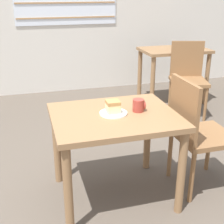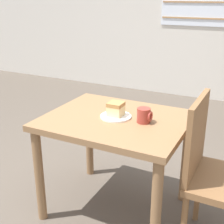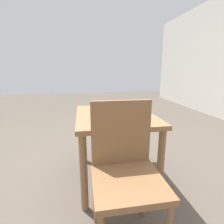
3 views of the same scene
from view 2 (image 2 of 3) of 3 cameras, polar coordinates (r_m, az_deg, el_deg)
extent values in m
plane|color=brown|center=(2.33, -3.94, -17.83)|extent=(14.00, 14.00, 0.00)
cube|color=#AD7F51|center=(4.60, 18.32, 15.88)|extent=(1.49, 0.01, 0.02)
cube|color=#AD7F51|center=(4.59, 18.63, 18.50)|extent=(1.49, 0.01, 0.02)
cube|color=olive|center=(2.02, 0.75, -1.59)|extent=(0.91, 0.74, 0.04)
cylinder|color=olive|center=(2.15, -13.16, -11.34)|extent=(0.06, 0.06, 0.66)
cylinder|color=olive|center=(1.81, 8.04, -17.70)|extent=(0.06, 0.06, 0.66)
cylinder|color=olive|center=(2.60, -4.17, -4.83)|extent=(0.06, 0.06, 0.66)
cylinder|color=olive|center=(2.33, 13.32, -8.56)|extent=(0.06, 0.06, 0.66)
cylinder|color=brown|center=(2.21, 15.46, -13.96)|extent=(0.04, 0.04, 0.44)
cube|color=brown|center=(1.82, 15.17, -4.36)|extent=(0.03, 0.42, 0.45)
cylinder|color=white|center=(2.02, 0.70, -0.81)|extent=(0.20, 0.20, 0.01)
cube|color=beige|center=(2.01, 0.69, 0.23)|extent=(0.09, 0.09, 0.06)
cube|color=#B27F47|center=(2.00, 0.69, 1.41)|extent=(0.09, 0.10, 0.02)
cylinder|color=#9E382D|center=(1.94, 5.82, -0.62)|extent=(0.08, 0.08, 0.09)
torus|color=#9E382D|center=(1.92, 6.99, -0.82)|extent=(0.02, 0.07, 0.07)
camera|label=1|loc=(1.45, -78.55, 8.67)|focal=50.00mm
camera|label=3|loc=(1.63, 56.01, 0.08)|focal=28.00mm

